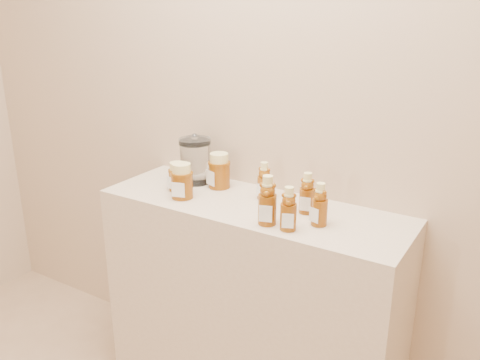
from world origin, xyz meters
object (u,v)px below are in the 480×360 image
Objects in this scene: honey_jar_left at (178,176)px; glass_canister at (195,159)px; display_table at (251,307)px; bear_bottle_back_left at (264,178)px; bear_bottle_front_left at (267,197)px.

glass_canister is (0.00, 0.12, 0.04)m from honey_jar_left.
display_table is 7.24× the size of bear_bottle_back_left.
glass_canister reaches higher than bear_bottle_back_left.
bear_bottle_front_left is (0.14, -0.13, 0.55)m from display_table.
bear_bottle_front_left reaches higher than bear_bottle_back_left.
display_table is 0.54m from bear_bottle_back_left.
bear_bottle_back_left reaches higher than display_table.
bear_bottle_front_left is (0.13, -0.21, 0.02)m from bear_bottle_back_left.
glass_canister reaches higher than honey_jar_left.
bear_bottle_front_left is 0.48m from honey_jar_left.
glass_canister is (-0.47, 0.22, 0.00)m from bear_bottle_front_left.
display_table is 0.61m from honey_jar_left.
honey_jar_left is at bearing -168.84° from bear_bottle_back_left.
bear_bottle_back_left is 0.36m from honey_jar_left.
display_table is at bearing -15.66° from glass_canister.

